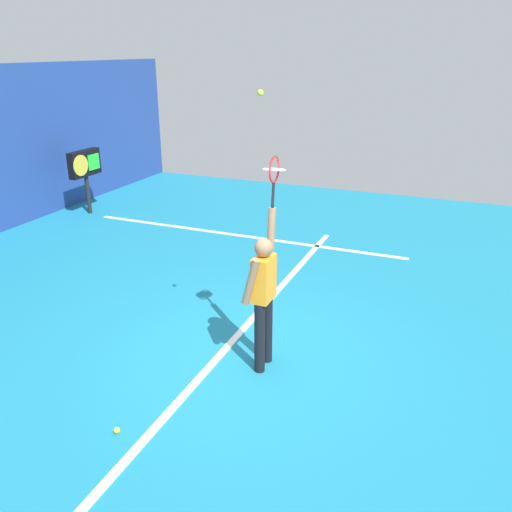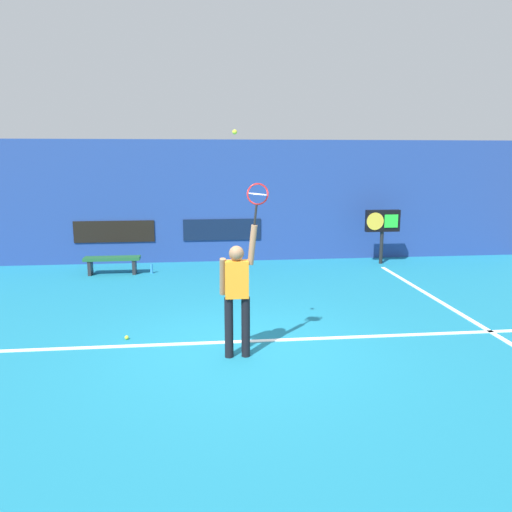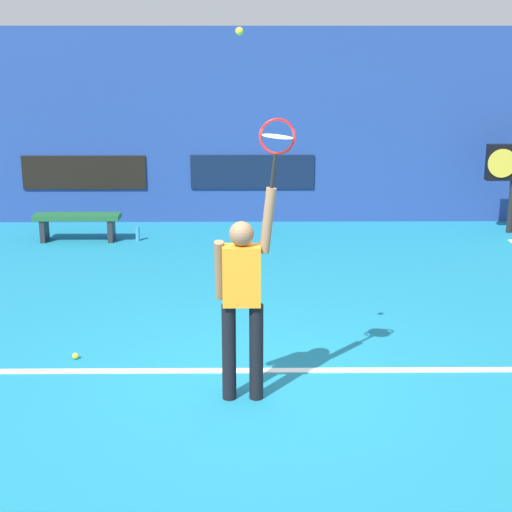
{
  "view_description": "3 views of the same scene",
  "coord_description": "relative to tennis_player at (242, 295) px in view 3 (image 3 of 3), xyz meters",
  "views": [
    {
      "loc": [
        -5.43,
        -2.42,
        3.72
      ],
      "look_at": [
        0.15,
        -0.09,
        1.35
      ],
      "focal_mm": 37.28,
      "sensor_mm": 36.0,
      "label": 1
    },
    {
      "loc": [
        -0.65,
        -7.52,
        2.95
      ],
      "look_at": [
        0.18,
        -0.17,
        1.51
      ],
      "focal_mm": 35.79,
      "sensor_mm": 36.0,
      "label": 2
    },
    {
      "loc": [
        -0.05,
        -6.94,
        3.25
      ],
      "look_at": [
        0.01,
        0.04,
        1.28
      ],
      "focal_mm": 54.78,
      "sensor_mm": 36.0,
      "label": 3
    }
  ],
  "objects": [
    {
      "name": "ground_plane",
      "position": [
        0.12,
        0.3,
        -1.01
      ],
      "size": [
        18.0,
        18.0,
        0.0
      ],
      "primitive_type": "plane",
      "color": "teal"
    },
    {
      "name": "tennis_ball",
      "position": [
        -0.01,
        0.04,
        2.28
      ],
      "size": [
        0.07,
        0.07,
        0.07
      ],
      "primitive_type": "sphere",
      "color": "#CCE033"
    },
    {
      "name": "tennis_player",
      "position": [
        0.0,
        0.0,
        0.0
      ],
      "size": [
        0.55,
        0.31,
        1.99
      ],
      "color": "black",
      "rests_on": "ground_plane"
    },
    {
      "name": "sponsor_banner_portside",
      "position": [
        -2.88,
        7.15,
        -0.1
      ],
      "size": [
        2.2,
        0.03,
        0.6
      ],
      "primitive_type": "cube",
      "color": "black"
    },
    {
      "name": "spare_ball",
      "position": [
        -1.75,
        0.92,
        -0.98
      ],
      "size": [
        0.07,
        0.07,
        0.07
      ],
      "primitive_type": "sphere",
      "color": "#CCE033",
      "rests_on": "ground_plane"
    },
    {
      "name": "water_bottle",
      "position": [
        -1.77,
        5.82,
        -0.89
      ],
      "size": [
        0.07,
        0.07,
        0.24
      ],
      "primitive_type": "cylinder",
      "color": "#338CD8",
      "rests_on": "ground_plane"
    },
    {
      "name": "tennis_racket",
      "position": [
        0.3,
        -0.0,
        1.38
      ],
      "size": [
        0.35,
        0.27,
        0.62
      ],
      "color": "black"
    },
    {
      "name": "court_bench",
      "position": [
        -2.75,
        5.82,
        -0.67
      ],
      "size": [
        1.4,
        0.36,
        0.45
      ],
      "color": "#1E592D",
      "rests_on": "ground_plane"
    },
    {
      "name": "sponsor_banner_center",
      "position": [
        0.12,
        7.15,
        -0.09
      ],
      "size": [
        2.2,
        0.03,
        0.6
      ],
      "primitive_type": "cube",
      "color": "#0C1933"
    },
    {
      "name": "back_wall",
      "position": [
        0.12,
        7.27,
        0.7
      ],
      "size": [
        18.0,
        0.2,
        3.42
      ],
      "primitive_type": "cube",
      "color": "navy",
      "rests_on": "ground_plane"
    },
    {
      "name": "court_baseline",
      "position": [
        0.12,
        0.6,
        -1.01
      ],
      "size": [
        10.0,
        0.1,
        0.01
      ],
      "primitive_type": "cube",
      "color": "white",
      "rests_on": "ground_plane"
    }
  ]
}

